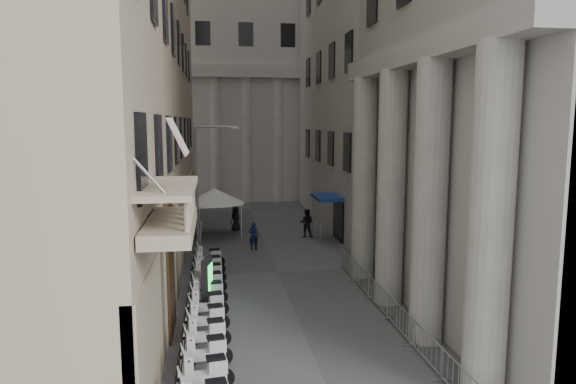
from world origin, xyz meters
The scene contains 23 objects.
far_building centered at (0.00, 48.00, 15.00)m, with size 22.00×10.00×30.00m, color beige.
iron_fence centered at (-4.30, 18.00, 0.00)m, with size 0.30×28.00×1.40m, color black, non-canonical shape.
blue_awning centered at (4.15, 26.00, 0.00)m, with size 1.60×3.00×3.00m, color navy, non-canonical shape.
scooter_4 centered at (-3.57, 9.05, 0.00)m, with size 0.56×1.40×1.50m, color silver, non-canonical shape.
scooter_5 centered at (-3.57, 10.50, 0.00)m, with size 0.56×1.40×1.50m, color silver, non-canonical shape.
scooter_6 centered at (-3.57, 11.95, 0.00)m, with size 0.56×1.40×1.50m, color silver, non-canonical shape.
scooter_7 centered at (-3.57, 13.39, 0.00)m, with size 0.56×1.40×1.50m, color silver, non-canonical shape.
scooter_8 centered at (-3.57, 14.84, 0.00)m, with size 0.56×1.40×1.50m, color silver, non-canonical shape.
scooter_9 centered at (-3.57, 16.29, 0.00)m, with size 0.56×1.40×1.50m, color silver, non-canonical shape.
scooter_10 centered at (-3.57, 17.73, 0.00)m, with size 0.56×1.40×1.50m, color silver, non-canonical shape.
scooter_11 centered at (-3.57, 19.18, 0.00)m, with size 0.56×1.40×1.50m, color silver, non-canonical shape.
scooter_12 centered at (-3.57, 20.63, 0.00)m, with size 0.56×1.40×1.50m, color silver, non-canonical shape.
barrier_1 centered at (3.55, 8.36, 0.00)m, with size 0.60×2.40×1.10m, color #A0A3A8, non-canonical shape.
barrier_2 centered at (3.55, 10.86, 0.00)m, with size 0.60×2.40×1.10m, color #A0A3A8, non-canonical shape.
barrier_3 centered at (3.55, 13.36, 0.00)m, with size 0.60×2.40×1.10m, color #A0A3A8, non-canonical shape.
barrier_4 centered at (3.55, 15.86, 0.00)m, with size 0.60×2.40×1.10m, color #A0A3A8, non-canonical shape.
barrier_5 centered at (3.55, 18.36, 0.00)m, with size 0.60×2.40×1.10m, color #A0A3A8, non-canonical shape.
security_tent centered at (-2.75, 27.98, 2.79)m, with size 4.11×4.11×3.34m.
street_lamp centered at (-3.92, 22.20, 4.52)m, with size 2.49×0.48×7.63m.
info_kiosk centered at (-3.60, 14.83, 1.02)m, with size 0.49×1.00×2.03m.
pedestrian_a centered at (-0.88, 24.15, 0.85)m, with size 0.62×0.41×1.71m, color #0E1838.
pedestrian_b centered at (3.00, 27.17, 0.97)m, with size 0.94×0.73×1.94m, color black.
pedestrian_c centered at (-1.72, 30.07, 0.89)m, with size 0.87×0.56×1.77m, color black.
Camera 1 is at (-3.22, -6.83, 7.88)m, focal length 32.00 mm.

